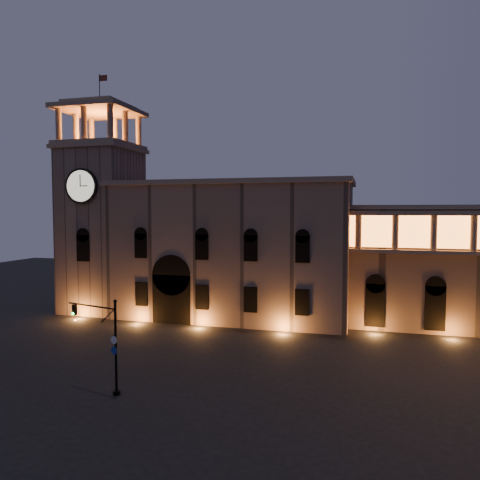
% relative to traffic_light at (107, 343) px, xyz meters
% --- Properties ---
extents(ground, '(160.00, 160.00, 0.00)m').
position_rel_traffic_light_xyz_m(ground, '(3.88, 5.37, -3.80)').
color(ground, black).
rests_on(ground, ground).
extents(government_building, '(30.80, 12.80, 17.60)m').
position_rel_traffic_light_xyz_m(government_building, '(1.80, 27.31, 4.97)').
color(government_building, '#7D6351').
rests_on(government_building, ground).
extents(clock_tower, '(9.80, 9.80, 32.40)m').
position_rel_traffic_light_xyz_m(clock_tower, '(-16.62, 26.35, 8.69)').
color(clock_tower, '#7D6351').
rests_on(clock_tower, ground).
extents(traffic_light, '(5.14, 1.58, 7.24)m').
position_rel_traffic_light_xyz_m(traffic_light, '(0.00, 0.00, 0.00)').
color(traffic_light, black).
rests_on(traffic_light, ground).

